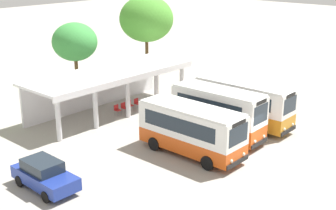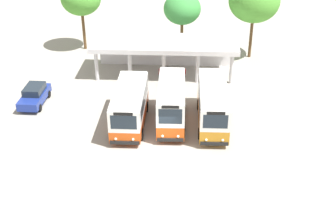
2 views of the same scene
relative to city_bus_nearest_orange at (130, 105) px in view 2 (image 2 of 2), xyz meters
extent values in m
plane|color=#A39E93|center=(2.49, -4.06, -1.76)|extent=(180.00, 180.00, 0.00)
cylinder|color=black|center=(1.12, -2.15, -1.31)|extent=(0.22, 0.90, 0.90)
cylinder|color=black|center=(-1.11, -2.15, -1.31)|extent=(0.22, 0.90, 0.90)
cylinder|color=black|center=(1.11, 2.18, -1.31)|extent=(0.22, 0.90, 0.90)
cylinder|color=black|center=(-1.12, 2.17, -1.31)|extent=(0.22, 0.90, 0.90)
cube|color=#D14C14|center=(0.00, 0.01, -0.91)|extent=(2.35, 6.98, 0.95)
cube|color=white|center=(0.00, 0.01, 0.43)|extent=(2.35, 6.98, 1.73)
cube|color=white|center=(0.00, 0.01, 1.36)|extent=(2.28, 6.77, 0.12)
cube|color=black|center=(0.01, -3.50, -1.24)|extent=(2.21, 0.11, 0.28)
cube|color=#1E2833|center=(0.01, -3.46, 0.48)|extent=(1.91, 0.05, 1.13)
cube|color=black|center=(0.01, -3.46, 1.18)|extent=(1.40, 0.05, 0.24)
cube|color=#1E2833|center=(1.15, 0.12, 0.48)|extent=(0.05, 5.58, 0.95)
cube|color=#1E2833|center=(-1.16, 0.11, 0.48)|extent=(0.05, 5.58, 0.95)
sphere|color=#EAEACC|center=(0.65, -3.49, -0.93)|extent=(0.20, 0.20, 0.20)
sphere|color=#EAEACC|center=(-0.63, -3.49, -0.93)|extent=(0.20, 0.20, 0.20)
cylinder|color=black|center=(4.33, -1.65, -1.31)|extent=(0.24, 0.90, 0.90)
cylinder|color=black|center=(2.33, -1.70, -1.31)|extent=(0.24, 0.90, 0.90)
cylinder|color=black|center=(4.25, 2.40, -1.31)|extent=(0.24, 0.90, 0.90)
cylinder|color=black|center=(2.25, 2.35, -1.31)|extent=(0.24, 0.90, 0.90)
cube|color=#D14C14|center=(3.29, 0.35, -0.81)|extent=(2.24, 6.58, 1.14)
cube|color=white|center=(3.29, 0.35, 0.71)|extent=(2.24, 6.58, 1.89)
cube|color=white|center=(3.29, 0.35, 1.71)|extent=(2.17, 6.38, 0.12)
cube|color=black|center=(3.36, -2.94, -1.24)|extent=(2.00, 0.14, 0.28)
cube|color=#1E2833|center=(3.36, -2.90, 0.76)|extent=(1.72, 0.09, 1.23)
cube|color=black|center=(3.36, -2.90, 1.53)|extent=(1.26, 0.08, 0.24)
cube|color=#1E2833|center=(4.33, 0.47, 0.76)|extent=(0.15, 5.23, 1.04)
cube|color=#1E2833|center=(2.25, 0.43, 0.76)|extent=(0.15, 5.23, 1.04)
sphere|color=#EAEACC|center=(3.94, -2.92, -0.93)|extent=(0.20, 0.20, 0.20)
sphere|color=#EAEACC|center=(2.78, -2.95, -0.93)|extent=(0.20, 0.20, 0.20)
cylinder|color=black|center=(7.65, -1.84, -1.31)|extent=(0.23, 0.90, 0.90)
cylinder|color=black|center=(5.56, -1.86, -1.31)|extent=(0.23, 0.90, 0.90)
cylinder|color=black|center=(7.60, 2.75, -1.31)|extent=(0.23, 0.90, 0.90)
cylinder|color=black|center=(5.51, 2.73, -1.31)|extent=(0.23, 0.90, 0.90)
cube|color=orange|center=(6.58, 0.44, -0.83)|extent=(2.27, 7.42, 1.10)
cube|color=white|center=(6.58, 0.44, 0.58)|extent=(2.27, 7.42, 1.71)
cube|color=white|center=(6.58, 0.44, 1.49)|extent=(2.20, 7.20, 0.12)
cube|color=black|center=(6.62, -3.29, -1.24)|extent=(2.08, 0.12, 0.28)
cube|color=#1E2833|center=(6.62, -3.24, 0.63)|extent=(1.79, 0.07, 1.11)
cube|color=black|center=(6.62, -3.24, 1.31)|extent=(1.31, 0.06, 0.24)
cube|color=#1E2833|center=(7.66, 0.56, 0.63)|extent=(0.10, 5.92, 0.94)
cube|color=#1E2833|center=(5.49, 0.53, 0.63)|extent=(0.10, 5.92, 0.94)
sphere|color=#EAEACC|center=(7.22, -3.27, -0.93)|extent=(0.20, 0.20, 0.20)
sphere|color=#EAEACC|center=(6.02, -3.28, -0.93)|extent=(0.20, 0.20, 0.20)
cylinder|color=black|center=(-7.98, 1.72, -1.44)|extent=(0.19, 0.64, 0.64)
cylinder|color=black|center=(-9.64, 1.74, -1.44)|extent=(0.19, 0.64, 0.64)
cylinder|color=black|center=(-7.94, 4.29, -1.44)|extent=(0.19, 0.64, 0.64)
cylinder|color=black|center=(-9.60, 4.31, -1.44)|extent=(0.19, 0.64, 0.64)
cube|color=navy|center=(-8.79, 3.02, -1.09)|extent=(1.82, 4.16, 0.70)
cube|color=#1E2833|center=(-8.79, 3.22, -0.44)|extent=(1.53, 2.17, 0.60)
cylinder|color=silver|center=(-4.25, 8.11, -0.16)|extent=(0.36, 0.36, 3.20)
cylinder|color=silver|center=(-1.02, 8.11, -0.16)|extent=(0.36, 0.36, 3.20)
cylinder|color=silver|center=(2.20, 8.11, -0.16)|extent=(0.36, 0.36, 3.20)
cylinder|color=silver|center=(5.43, 8.11, -0.16)|extent=(0.36, 0.36, 3.20)
cylinder|color=silver|center=(8.66, 8.11, -0.16)|extent=(0.36, 0.36, 3.20)
cube|color=white|center=(2.20, 12.07, -0.16)|extent=(13.71, 0.20, 3.20)
cube|color=white|center=(2.20, 9.99, 1.54)|extent=(14.21, 4.85, 0.20)
cube|color=white|center=(2.20, 7.61, 1.30)|extent=(14.21, 0.10, 0.28)
cylinder|color=slate|center=(2.04, 8.77, -1.54)|extent=(0.03, 0.03, 0.44)
cylinder|color=slate|center=(1.69, 8.78, -1.54)|extent=(0.03, 0.03, 0.44)
cylinder|color=slate|center=(2.05, 9.12, -1.54)|extent=(0.03, 0.03, 0.44)
cylinder|color=slate|center=(1.70, 9.13, -1.54)|extent=(0.03, 0.03, 0.44)
cube|color=#B21E1E|center=(1.87, 8.95, -1.30)|extent=(0.45, 0.45, 0.04)
cube|color=#B21E1E|center=(1.88, 9.15, -1.10)|extent=(0.44, 0.05, 0.40)
cylinder|color=slate|center=(2.78, 8.77, -1.54)|extent=(0.03, 0.03, 0.44)
cylinder|color=slate|center=(2.43, 8.78, -1.54)|extent=(0.03, 0.03, 0.44)
cylinder|color=slate|center=(2.79, 9.12, -1.54)|extent=(0.03, 0.03, 0.44)
cylinder|color=slate|center=(2.44, 9.13, -1.54)|extent=(0.03, 0.03, 0.44)
cube|color=#B21E1E|center=(2.61, 8.95, -1.30)|extent=(0.45, 0.45, 0.04)
cube|color=#B21E1E|center=(2.62, 9.15, -1.10)|extent=(0.44, 0.05, 0.40)
cylinder|color=slate|center=(3.52, 8.88, -1.54)|extent=(0.03, 0.03, 0.44)
cylinder|color=slate|center=(3.17, 8.89, -1.54)|extent=(0.03, 0.03, 0.44)
cylinder|color=slate|center=(3.53, 9.23, -1.54)|extent=(0.03, 0.03, 0.44)
cylinder|color=slate|center=(3.18, 9.24, -1.54)|extent=(0.03, 0.03, 0.44)
cube|color=#B21E1E|center=(3.35, 9.06, -1.30)|extent=(0.45, 0.45, 0.04)
cube|color=#B21E1E|center=(3.36, 9.26, -1.10)|extent=(0.44, 0.05, 0.40)
cylinder|color=slate|center=(4.27, 8.79, -1.54)|extent=(0.03, 0.03, 0.44)
cylinder|color=slate|center=(3.91, 8.80, -1.54)|extent=(0.03, 0.03, 0.44)
cylinder|color=slate|center=(4.28, 9.15, -1.54)|extent=(0.03, 0.03, 0.44)
cylinder|color=slate|center=(3.92, 9.16, -1.54)|extent=(0.03, 0.03, 0.44)
cube|color=#B21E1E|center=(4.09, 8.97, -1.30)|extent=(0.45, 0.45, 0.04)
cube|color=#B21E1E|center=(4.10, 9.17, -1.10)|extent=(0.44, 0.05, 0.40)
cylinder|color=brown|center=(3.73, 16.48, -0.16)|extent=(0.32, 0.32, 3.20)
ellipsoid|color=green|center=(3.73, 16.48, 2.96)|extent=(4.04, 4.04, 3.44)
cylinder|color=brown|center=(11.14, 14.76, 0.33)|extent=(0.32, 0.32, 4.19)
ellipsoid|color=#4C9933|center=(11.14, 14.76, 4.41)|extent=(5.27, 5.27, 4.48)
cylinder|color=brown|center=(-7.19, 16.20, 0.31)|extent=(0.32, 0.32, 4.15)
camera|label=1|loc=(-21.02, -16.82, 10.38)|focal=49.13mm
camera|label=2|loc=(4.62, -30.78, 17.08)|focal=47.73mm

